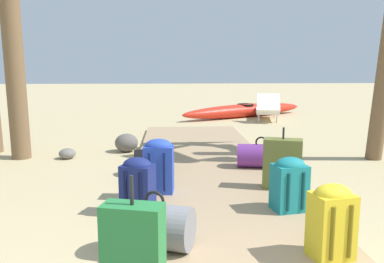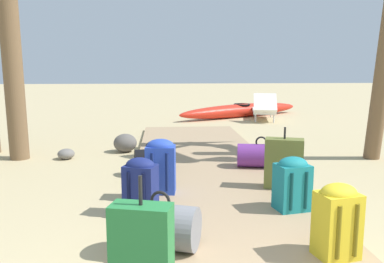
{
  "view_description": "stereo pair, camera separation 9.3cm",
  "coord_description": "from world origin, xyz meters",
  "px_view_note": "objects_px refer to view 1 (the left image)",
  "views": [
    {
      "loc": [
        -0.5,
        -1.38,
        1.49
      ],
      "look_at": [
        -0.17,
        4.38,
        0.55
      ],
      "focal_mm": 37.73,
      "sensor_mm": 36.0,
      "label": 1
    },
    {
      "loc": [
        -0.59,
        -1.37,
        1.49
      ],
      "look_at": [
        -0.17,
        4.38,
        0.55
      ],
      "focal_mm": 37.73,
      "sensor_mm": 36.0,
      "label": 2
    }
  ],
  "objects_px": {
    "backpack_teal": "(290,182)",
    "backpack_yellow": "(332,220)",
    "backpack_navy": "(137,181)",
    "suitcase_olive": "(282,164)",
    "duffel_bag_grey": "(155,226)",
    "duffel_bag_black": "(151,159)",
    "backpack_blue": "(159,164)",
    "lounge_chair": "(267,109)",
    "kayak": "(245,110)",
    "suitcase_green": "(133,247)",
    "duffel_bag_purple": "(261,156)"
  },
  "relations": [
    {
      "from": "duffel_bag_black",
      "to": "backpack_blue",
      "type": "height_order",
      "value": "backpack_blue"
    },
    {
      "from": "duffel_bag_black",
      "to": "backpack_yellow",
      "type": "bearing_deg",
      "value": -61.94
    },
    {
      "from": "duffel_bag_grey",
      "to": "backpack_teal",
      "type": "bearing_deg",
      "value": 30.29
    },
    {
      "from": "backpack_navy",
      "to": "suitcase_green",
      "type": "xyz_separation_m",
      "value": [
        0.09,
        -1.51,
        0.01
      ]
    },
    {
      "from": "duffel_bag_grey",
      "to": "backpack_blue",
      "type": "relative_size",
      "value": 1.08
    },
    {
      "from": "backpack_yellow",
      "to": "suitcase_olive",
      "type": "relative_size",
      "value": 0.79
    },
    {
      "from": "backpack_yellow",
      "to": "duffel_bag_grey",
      "type": "relative_size",
      "value": 0.85
    },
    {
      "from": "backpack_teal",
      "to": "kayak",
      "type": "relative_size",
      "value": 0.13
    },
    {
      "from": "backpack_yellow",
      "to": "duffel_bag_purple",
      "type": "relative_size",
      "value": 0.8
    },
    {
      "from": "backpack_yellow",
      "to": "backpack_navy",
      "type": "relative_size",
      "value": 1.1
    },
    {
      "from": "duffel_bag_purple",
      "to": "suitcase_green",
      "type": "height_order",
      "value": "suitcase_green"
    },
    {
      "from": "backpack_yellow",
      "to": "duffel_bag_black",
      "type": "xyz_separation_m",
      "value": [
        -1.44,
        2.7,
        -0.15
      ]
    },
    {
      "from": "backpack_teal",
      "to": "backpack_yellow",
      "type": "xyz_separation_m",
      "value": [
        0.01,
        -1.01,
        0.02
      ]
    },
    {
      "from": "duffel_bag_grey",
      "to": "suitcase_green",
      "type": "bearing_deg",
      "value": -101.19
    },
    {
      "from": "suitcase_olive",
      "to": "lounge_chair",
      "type": "xyz_separation_m",
      "value": [
        1.4,
        6.42,
        -0.04
      ]
    },
    {
      "from": "backpack_teal",
      "to": "backpack_navy",
      "type": "relative_size",
      "value": 1.05
    },
    {
      "from": "backpack_teal",
      "to": "backpack_blue",
      "type": "distance_m",
      "value": 1.45
    },
    {
      "from": "backpack_navy",
      "to": "suitcase_olive",
      "type": "relative_size",
      "value": 0.71
    },
    {
      "from": "duffel_bag_black",
      "to": "backpack_blue",
      "type": "bearing_deg",
      "value": -82.9
    },
    {
      "from": "backpack_navy",
      "to": "backpack_yellow",
      "type": "bearing_deg",
      "value": -37.94
    },
    {
      "from": "backpack_navy",
      "to": "lounge_chair",
      "type": "distance_m",
      "value": 7.6
    },
    {
      "from": "backpack_yellow",
      "to": "backpack_blue",
      "type": "relative_size",
      "value": 0.92
    },
    {
      "from": "suitcase_olive",
      "to": "duffel_bag_grey",
      "type": "relative_size",
      "value": 1.08
    },
    {
      "from": "duffel_bag_grey",
      "to": "kayak",
      "type": "relative_size",
      "value": 0.16
    },
    {
      "from": "backpack_navy",
      "to": "kayak",
      "type": "xyz_separation_m",
      "value": [
        2.56,
        7.78,
        -0.16
      ]
    },
    {
      "from": "duffel_bag_purple",
      "to": "duffel_bag_black",
      "type": "xyz_separation_m",
      "value": [
        -1.53,
        -0.01,
        -0.02
      ]
    },
    {
      "from": "suitcase_green",
      "to": "duffel_bag_grey",
      "type": "height_order",
      "value": "suitcase_green"
    },
    {
      "from": "backpack_teal",
      "to": "duffel_bag_purple",
      "type": "relative_size",
      "value": 0.76
    },
    {
      "from": "suitcase_olive",
      "to": "kayak",
      "type": "height_order",
      "value": "suitcase_olive"
    },
    {
      "from": "backpack_navy",
      "to": "duffel_bag_grey",
      "type": "xyz_separation_m",
      "value": [
        0.2,
        -0.92,
        -0.09
      ]
    },
    {
      "from": "backpack_navy",
      "to": "lounge_chair",
      "type": "xyz_separation_m",
      "value": [
        3.02,
        6.97,
        -0.02
      ]
    },
    {
      "from": "backpack_navy",
      "to": "kayak",
      "type": "height_order",
      "value": "backpack_navy"
    },
    {
      "from": "backpack_navy",
      "to": "kayak",
      "type": "distance_m",
      "value": 8.19
    },
    {
      "from": "backpack_navy",
      "to": "duffel_bag_grey",
      "type": "bearing_deg",
      "value": -77.53
    },
    {
      "from": "duffel_bag_grey",
      "to": "backpack_blue",
      "type": "xyz_separation_m",
      "value": [
        -0.0,
        1.4,
        0.15
      ]
    },
    {
      "from": "backpack_blue",
      "to": "lounge_chair",
      "type": "xyz_separation_m",
      "value": [
        2.82,
        6.49,
        -0.07
      ]
    },
    {
      "from": "backpack_yellow",
      "to": "duffel_bag_grey",
      "type": "bearing_deg",
      "value": 169.1
    },
    {
      "from": "duffel_bag_black",
      "to": "kayak",
      "type": "relative_size",
      "value": 0.12
    },
    {
      "from": "suitcase_green",
      "to": "kayak",
      "type": "height_order",
      "value": "suitcase_green"
    },
    {
      "from": "suitcase_green",
      "to": "lounge_chair",
      "type": "xyz_separation_m",
      "value": [
        2.93,
        8.48,
        -0.03
      ]
    },
    {
      "from": "backpack_yellow",
      "to": "duffel_bag_black",
      "type": "distance_m",
      "value": 3.06
    },
    {
      "from": "suitcase_olive",
      "to": "backpack_navy",
      "type": "bearing_deg",
      "value": -161.42
    },
    {
      "from": "duffel_bag_purple",
      "to": "duffel_bag_grey",
      "type": "bearing_deg",
      "value": -119.67
    },
    {
      "from": "backpack_yellow",
      "to": "backpack_navy",
      "type": "bearing_deg",
      "value": 142.06
    },
    {
      "from": "kayak",
      "to": "duffel_bag_grey",
      "type": "bearing_deg",
      "value": -105.17
    },
    {
      "from": "duffel_bag_grey",
      "to": "kayak",
      "type": "bearing_deg",
      "value": 74.83
    },
    {
      "from": "backpack_yellow",
      "to": "backpack_teal",
      "type": "bearing_deg",
      "value": 90.71
    },
    {
      "from": "duffel_bag_black",
      "to": "duffel_bag_grey",
      "type": "distance_m",
      "value": 2.45
    },
    {
      "from": "backpack_blue",
      "to": "kayak",
      "type": "xyz_separation_m",
      "value": [
        2.36,
        7.3,
        -0.21
      ]
    },
    {
      "from": "backpack_navy",
      "to": "suitcase_green",
      "type": "distance_m",
      "value": 1.52
    }
  ]
}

